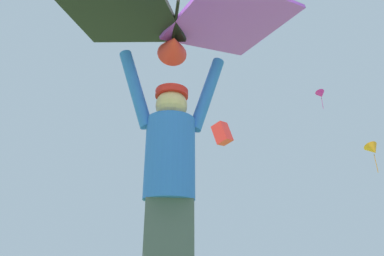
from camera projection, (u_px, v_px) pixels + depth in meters
kite_flyer_person at (169, 182)px, 2.05m from camera, size 0.80×0.42×1.92m
held_stunt_kite at (175, 23)px, 2.43m from camera, size 1.95×1.27×0.42m
distant_kite_magenta_high_left at (173, 174)px, 20.90m from camera, size 0.91×0.84×0.99m
distant_kite_orange_low_right at (373, 149)px, 24.67m from camera, size 1.53×1.59×2.55m
distant_kite_magenta_low_left at (321, 94)px, 38.06m from camera, size 1.49×1.58×2.58m
distant_kite_red_overhead_distant at (222, 133)px, 18.16m from camera, size 1.33×1.06×1.43m
marker_flag at (167, 215)px, 8.06m from camera, size 0.30×0.24×1.64m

